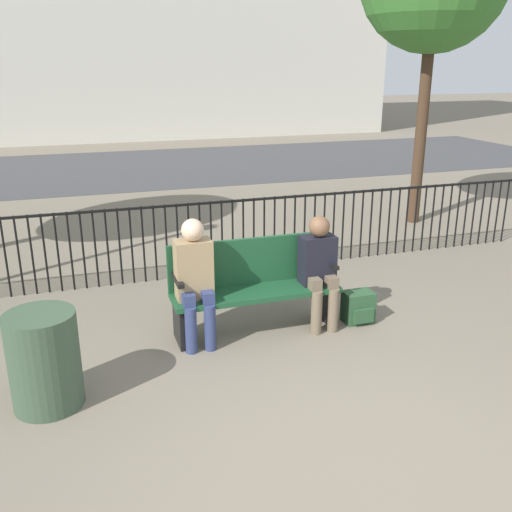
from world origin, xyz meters
TOP-DOWN VIEW (x-y plane):
  - ground_plane at (0.00, 0.00)m, footprint 80.00×80.00m
  - park_bench at (0.00, 2.16)m, footprint 1.65×0.45m
  - seated_person_0 at (-0.61, 2.03)m, footprint 0.34×0.39m
  - seated_person_1 at (0.64, 2.03)m, footprint 0.34×0.39m
  - backpack at (1.08, 1.97)m, footprint 0.30×0.25m
  - fence_railing at (-0.02, 3.81)m, footprint 9.01×0.03m
  - street_surface at (0.00, 12.00)m, footprint 24.00×6.00m
  - trash_bin at (-1.95, 1.37)m, footprint 0.54×0.54m

SIDE VIEW (x-z plane):
  - ground_plane at x=0.00m, z-range 0.00..0.00m
  - street_surface at x=0.00m, z-range 0.00..0.01m
  - backpack at x=1.08m, z-range 0.00..0.32m
  - trash_bin at x=-1.95m, z-range 0.00..0.78m
  - park_bench at x=0.00m, z-range 0.03..0.95m
  - fence_railing at x=-0.02m, z-range 0.08..1.03m
  - seated_person_1 at x=0.64m, z-range 0.07..1.22m
  - seated_person_0 at x=-0.61m, z-range 0.07..1.30m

